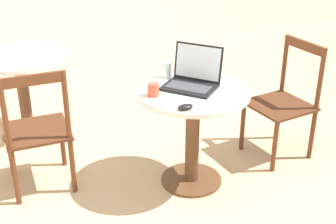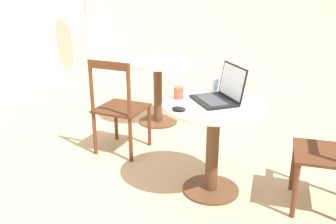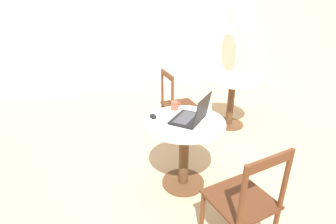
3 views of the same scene
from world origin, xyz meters
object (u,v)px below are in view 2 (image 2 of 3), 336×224
at_px(chair_mid_left, 119,108).
at_px(laptop, 220,94).
at_px(chair_near_front, 334,152).
at_px(mouse, 179,109).
at_px(drinking_glass, 216,85).
at_px(cafe_table_mid, 158,78).
at_px(cafe_table_near, 213,128).
at_px(mug, 179,93).

relative_size(chair_mid_left, laptop, 2.00).
distance_m(chair_near_front, mouse, 1.11).
xyz_separation_m(laptop, drinking_glass, (0.22, 0.09, 0.00)).
distance_m(chair_mid_left, laptop, 1.11).
height_order(cafe_table_mid, chair_mid_left, chair_mid_left).
bearing_deg(chair_mid_left, cafe_table_near, -110.95).
bearing_deg(cafe_table_near, mug, 85.44).
distance_m(chair_near_front, mug, 1.16).
bearing_deg(chair_near_front, drinking_glass, 77.02).
xyz_separation_m(cafe_table_near, chair_near_front, (0.08, -0.84, -0.08)).
bearing_deg(laptop, cafe_table_mid, 40.01).
bearing_deg(chair_near_front, cafe_table_mid, 57.37).
distance_m(cafe_table_near, chair_mid_left, 1.06).
height_order(cafe_table_near, cafe_table_mid, same).
height_order(cafe_table_near, chair_near_front, chair_near_front).
height_order(chair_mid_left, mug, chair_mid_left).
bearing_deg(drinking_glass, cafe_table_mid, 43.42).
relative_size(cafe_table_mid, mouse, 7.58).
xyz_separation_m(cafe_table_mid, mouse, (-1.47, -0.76, 0.21)).
xyz_separation_m(chair_near_front, laptop, (-0.01, 0.81, 0.33)).
height_order(cafe_table_mid, mug, mug).
bearing_deg(chair_mid_left, mouse, -127.97).
relative_size(cafe_table_near, cafe_table_mid, 1.00).
relative_size(cafe_table_mid, mug, 6.81).
bearing_deg(laptop, mouse, 146.30).
relative_size(mouse, mug, 0.90).
distance_m(cafe_table_near, drinking_glass, 0.38).
xyz_separation_m(chair_mid_left, mouse, (-0.63, -0.80, 0.29)).
bearing_deg(chair_near_front, mug, 92.78).
height_order(chair_near_front, chair_mid_left, same).
relative_size(chair_near_front, drinking_glass, 8.03).
xyz_separation_m(chair_near_front, chair_mid_left, (0.30, 1.82, 0.00)).
xyz_separation_m(cafe_table_mid, mug, (-1.20, -0.67, 0.24)).
bearing_deg(laptop, drinking_glass, 21.23).
height_order(cafe_table_mid, mouse, mouse).
bearing_deg(laptop, cafe_table_near, 160.39).
xyz_separation_m(laptop, mouse, (-0.31, 0.21, -0.04)).
distance_m(cafe_table_near, mug, 0.37).
distance_m(cafe_table_near, chair_near_front, 0.84).
distance_m(mouse, mug, 0.29).
distance_m(cafe_table_near, laptop, 0.25).
bearing_deg(mug, mouse, -160.33).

